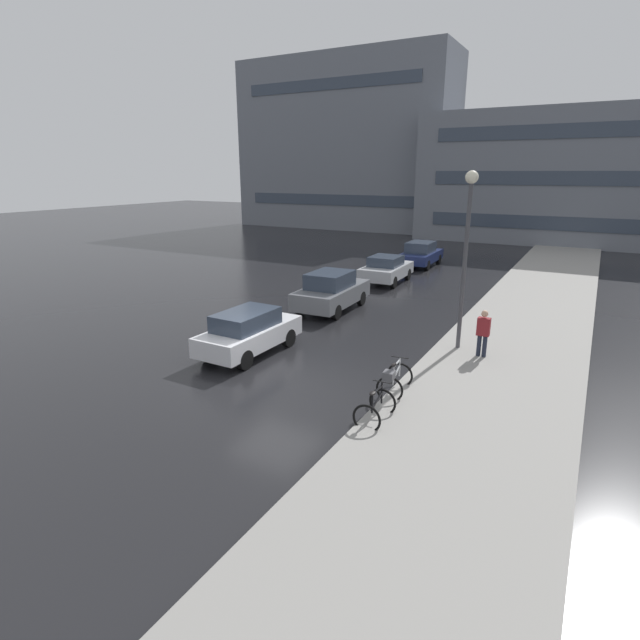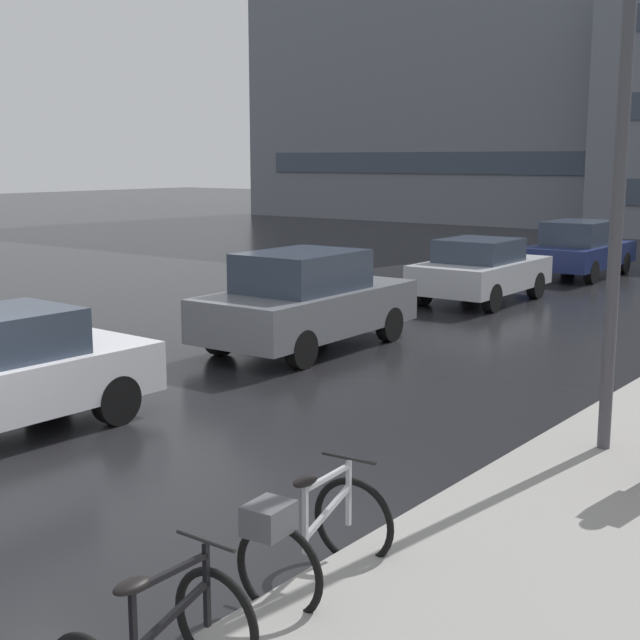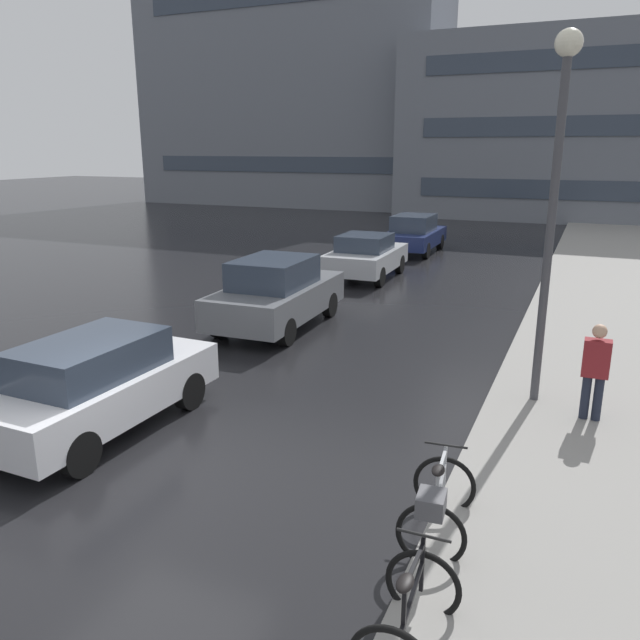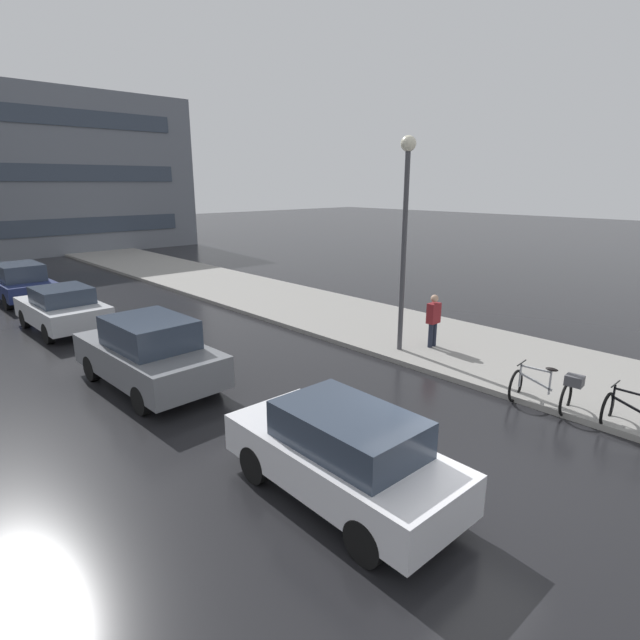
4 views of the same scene
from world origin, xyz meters
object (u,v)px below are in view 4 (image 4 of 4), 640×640
bicycle_nearest (635,416)px  car_silver (63,308)px  bicycle_second (547,388)px  car_grey (149,353)px  streetlamp (405,215)px  car_navy (20,282)px  pedestrian (433,320)px  car_white (342,453)px

bicycle_nearest → car_silver: size_ratio=0.27×
bicycle_second → car_grey: bearing=128.6°
bicycle_nearest → car_silver: 16.49m
car_grey → streetlamp: streetlamp is taller
car_grey → bicycle_nearest: bearing=-56.3°
car_navy → pedestrian: bearing=-65.2°
car_silver → car_navy: size_ratio=0.93×
car_white → car_silver: size_ratio=1.01×
car_white → car_silver: (-0.22, 12.93, -0.03)m
bicycle_nearest → bicycle_second: bicycle_second is taller
bicycle_second → car_navy: car_navy is taller
car_white → streetlamp: size_ratio=0.67×
pedestrian → car_grey: bearing=156.6°
car_white → streetlamp: streetlamp is taller
car_grey → car_silver: size_ratio=1.11×
car_navy → pedestrian: 17.12m
car_grey → pedestrian: 7.88m
streetlamp → car_grey: bearing=157.5°
bicycle_nearest → bicycle_second: (-0.16, 1.67, 0.10)m
car_white → car_grey: 6.35m
car_grey → pedestrian: (7.23, -3.13, 0.10)m
bicycle_nearest → bicycle_second: size_ratio=0.76×
bicycle_nearest → car_navy: size_ratio=0.25×
pedestrian → car_white: bearing=-155.4°
car_grey → streetlamp: size_ratio=0.74×
bicycle_nearest → pedestrian: size_ratio=0.64×
car_navy → car_white: bearing=-89.5°
bicycle_second → car_navy: (-5.66, 19.57, 0.29)m
car_navy → bicycle_second: bearing=-73.9°
car_white → car_silver: car_white is taller
car_grey → streetlamp: 7.54m
pedestrian → bicycle_nearest: bearing=-103.4°
car_grey → pedestrian: car_grey is taller
car_silver → pedestrian: (7.25, -9.71, 0.20)m
car_silver → streetlamp: streetlamp is taller
car_navy → streetlamp: bearing=-67.3°
car_silver → streetlamp: bearing=-55.4°
bicycle_second → pedestrian: pedestrian is taller
car_white → car_navy: 18.77m
bicycle_nearest → streetlamp: bearing=85.7°
bicycle_second → car_white: car_white is taller
bicycle_nearest → car_navy: car_navy is taller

